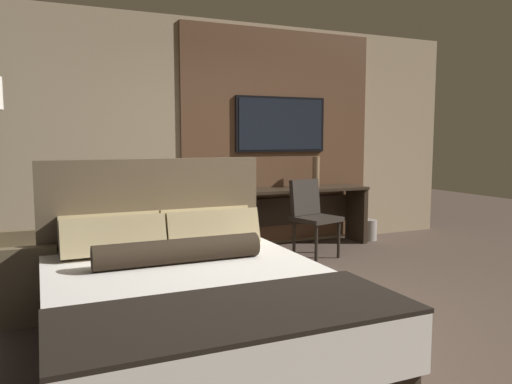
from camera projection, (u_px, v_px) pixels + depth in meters
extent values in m
plane|color=#4C3D33|center=(308.00, 318.00, 3.84)|extent=(16.00, 16.00, 0.00)
cube|color=tan|center=(203.00, 137.00, 6.06)|extent=(7.20, 0.06, 2.80)
cube|color=brown|center=(280.00, 137.00, 6.43)|extent=(2.61, 0.03, 2.70)
cube|color=#33281E|center=(196.00, 342.00, 3.13)|extent=(1.71, 2.12, 0.22)
cube|color=silver|center=(195.00, 301.00, 3.10)|extent=(1.76, 2.19, 0.31)
cube|color=black|center=(237.00, 311.00, 2.44)|extent=(1.78, 0.77, 0.02)
cube|color=brown|center=(155.00, 233.00, 4.11)|extent=(1.79, 0.08, 1.22)
cube|color=tan|center=(110.00, 232.00, 3.82)|extent=(0.74, 0.23, 0.31)
cube|color=tan|center=(204.00, 225.00, 4.12)|extent=(0.74, 0.23, 0.31)
cube|color=tan|center=(113.00, 237.00, 3.63)|extent=(0.74, 0.25, 0.32)
cube|color=tan|center=(212.00, 229.00, 3.93)|extent=(0.74, 0.25, 0.32)
cylinder|color=#2D2319|center=(179.00, 251.00, 3.41)|extent=(1.14, 0.17, 0.17)
cube|color=#2D2319|center=(289.00, 190.00, 6.26)|extent=(2.11, 0.48, 0.03)
cube|color=#2D2319|center=(211.00, 225.00, 5.89)|extent=(0.06, 0.43, 0.72)
cube|color=#2D2319|center=(356.00, 215.00, 6.71)|extent=(0.06, 0.43, 0.72)
cube|color=#2D2319|center=(281.00, 212.00, 6.49)|extent=(1.99, 0.02, 0.36)
cube|color=black|center=(281.00, 124.00, 6.38)|extent=(1.25, 0.04, 0.70)
cube|color=black|center=(282.00, 124.00, 6.36)|extent=(1.17, 0.01, 0.64)
cube|color=#28231E|center=(317.00, 219.00, 5.75)|extent=(0.57, 0.55, 0.05)
cube|color=#28231E|center=(305.00, 197.00, 5.87)|extent=(0.44, 0.22, 0.42)
cylinder|color=black|center=(316.00, 244.00, 5.53)|extent=(0.04, 0.04, 0.43)
cylinder|color=black|center=(339.00, 240.00, 5.76)|extent=(0.04, 0.04, 0.43)
cylinder|color=black|center=(294.00, 239.00, 5.80)|extent=(0.04, 0.04, 0.43)
cylinder|color=black|center=(316.00, 235.00, 6.03)|extent=(0.04, 0.04, 0.43)
cube|color=brown|center=(5.00, 285.00, 3.96)|extent=(0.86, 0.71, 0.45)
cube|color=brown|center=(10.00, 265.00, 4.31)|extent=(0.82, 0.15, 0.59)
cylinder|color=#846647|center=(316.00, 172.00, 6.42)|extent=(0.09, 0.09, 0.40)
cube|color=#332D28|center=(238.00, 189.00, 6.05)|extent=(0.24, 0.19, 0.03)
cylinder|color=gray|center=(369.00, 230.00, 6.79)|extent=(0.22, 0.22, 0.28)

